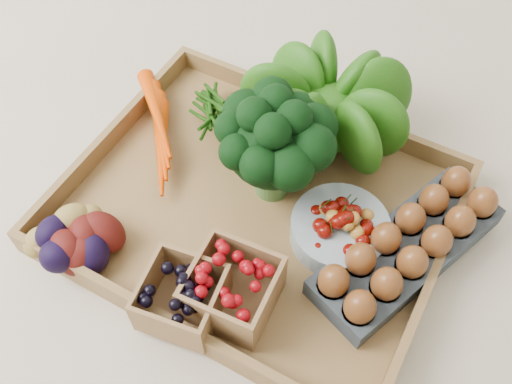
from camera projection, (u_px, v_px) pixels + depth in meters
The scene contains 10 objects.
ground at pixel (256, 215), 0.87m from camera, with size 4.00×4.00×0.00m, color beige.
tray at pixel (256, 212), 0.87m from camera, with size 0.55×0.45×0.01m, color olive.
carrots at pixel (161, 127), 0.93m from camera, with size 0.19×0.14×0.05m, color #E64100, non-canonical shape.
lettuce at pixel (330, 101), 0.87m from camera, with size 0.17×0.17×0.17m, color #124F0C.
broccoli at pixel (273, 161), 0.83m from camera, with size 0.17×0.17×0.14m, color black, non-canonical shape.
cherry_bowl at pixel (339, 230), 0.82m from camera, with size 0.14×0.14×0.04m, color #8C9EA5.
egg_carton at pixel (407, 251), 0.80m from camera, with size 0.10×0.30×0.03m, color #343C42.
potatoes at pixel (69, 231), 0.79m from camera, with size 0.14×0.14×0.08m, color #400D0A, non-canonical shape.
punnet_blackberry at pixel (182, 297), 0.74m from camera, with size 0.10×0.10×0.07m, color black.
punnet_raspberry at pixel (232, 289), 0.74m from camera, with size 0.11×0.11×0.07m, color maroon.
Camera 1 is at (0.23, -0.42, 0.73)m, focal length 40.00 mm.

